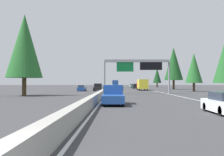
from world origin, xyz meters
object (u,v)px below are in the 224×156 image
(conifer_right_mid, at_px, (194,68))
(sedan_distant_a, at_px, (133,86))
(bus_mid_left, at_px, (115,83))
(conifer_right_distant, at_px, (157,76))
(conifer_left_near, at_px, (24,46))
(sign_gantry_overhead, at_px, (138,66))
(box_truck_far_left, at_px, (142,84))
(pickup_far_center, at_px, (113,95))
(minivan_mid_center, at_px, (136,86))
(oncoming_far, at_px, (82,88))
(oncoming_near, at_px, (98,87))
(sedan_near_right, at_px, (132,86))
(conifer_right_far, at_px, (174,64))

(conifer_right_mid, bearing_deg, sedan_distant_a, 14.49)
(bus_mid_left, height_order, conifer_right_distant, conifer_right_distant)
(conifer_left_near, bearing_deg, bus_mid_left, -10.97)
(bus_mid_left, height_order, conifer_left_near, conifer_left_near)
(sign_gantry_overhead, height_order, box_truck_far_left, sign_gantry_overhead)
(conifer_right_distant, distance_m, conifer_left_near, 84.88)
(pickup_far_center, xyz_separation_m, bus_mid_left, (90.47, -0.08, 0.80))
(minivan_mid_center, bearing_deg, oncoming_far, 149.53)
(conifer_left_near, bearing_deg, conifer_right_distant, -23.35)
(conifer_right_mid, bearing_deg, box_truck_far_left, 52.10)
(oncoming_far, relative_size, conifer_right_mid, 0.48)
(sign_gantry_overhead, relative_size, conifer_right_mid, 1.39)
(box_truck_far_left, bearing_deg, sign_gantry_overhead, 171.78)
(bus_mid_left, distance_m, conifer_right_distant, 19.84)
(sign_gantry_overhead, xyz_separation_m, sedan_distant_a, (56.57, -3.00, -4.48))
(oncoming_near, distance_m, conifer_left_near, 27.89)
(box_truck_far_left, distance_m, oncoming_far, 17.07)
(sedan_near_right, xyz_separation_m, conifer_right_distant, (2.93, -11.90, 4.64))
(box_truck_far_left, xyz_separation_m, oncoming_near, (-4.46, 11.80, -0.70))
(sign_gantry_overhead, bearing_deg, conifer_left_near, 113.84)
(bus_mid_left, bearing_deg, oncoming_far, 170.99)
(pickup_far_center, relative_size, conifer_right_distant, 0.64)
(oncoming_far, xyz_separation_m, conifer_left_near, (-22.67, 6.22, 7.26))
(oncoming_far, bearing_deg, box_truck_far_left, 113.69)
(oncoming_near, xyz_separation_m, conifer_right_mid, (-4.38, -23.15, 4.63))
(pickup_far_center, distance_m, minivan_mid_center, 65.16)
(pickup_far_center, distance_m, sedan_distant_a, 81.23)
(sign_gantry_overhead, relative_size, conifer_right_distant, 1.45)
(box_truck_far_left, xyz_separation_m, conifer_right_far, (10.71, -10.93, 6.40))
(pickup_far_center, xyz_separation_m, oncoming_far, (38.69, 8.13, -0.23))
(sign_gantry_overhead, relative_size, oncoming_near, 2.26)
(bus_mid_left, relative_size, conifer_right_mid, 1.26)
(sign_gantry_overhead, xyz_separation_m, box_truck_far_left, (21.23, -3.07, -3.55))
(bus_mid_left, bearing_deg, sign_gantry_overhead, -176.25)
(conifer_right_mid, height_order, conifer_right_distant, conifer_right_mid)
(conifer_right_far, bearing_deg, conifer_left_near, 140.84)
(pickup_far_center, height_order, box_truck_far_left, box_truck_far_left)
(sedan_distant_a, height_order, conifer_right_far, conifer_right_far)
(oncoming_far, bearing_deg, minivan_mid_center, 149.53)
(sign_gantry_overhead, xyz_separation_m, oncoming_far, (14.38, 12.54, -4.48))
(sedan_near_right, bearing_deg, bus_mid_left, 94.09)
(pickup_far_center, height_order, bus_mid_left, bus_mid_left)
(conifer_right_mid, xyz_separation_m, conifer_left_near, (-20.68, 33.18, 2.40))
(sign_gantry_overhead, bearing_deg, bus_mid_left, 3.75)
(oncoming_near, height_order, conifer_right_far, conifer_right_far)
(conifer_right_distant, bearing_deg, sign_gantry_overhead, 167.94)
(sign_gantry_overhead, distance_m, box_truck_far_left, 21.74)
(box_truck_far_left, bearing_deg, bus_mid_left, 9.36)
(conifer_right_far, relative_size, conifer_right_distant, 1.50)
(conifer_right_mid, xyz_separation_m, conifer_right_distant, (57.21, -0.44, -0.22))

